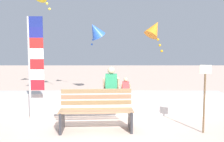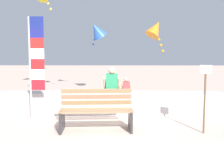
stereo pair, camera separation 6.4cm
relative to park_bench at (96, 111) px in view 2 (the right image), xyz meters
The scene contains 9 objects.
ground_plane 0.44m from the park_bench, 18.65° to the left, with size 40.00×40.00×0.00m, color #CBAE9C.
seawall_ledge 1.36m from the park_bench, 84.22° to the left, with size 6.58×0.54×0.59m, color beige.
park_bench is the anchor object (origin of this frame).
person_adult 1.50m from the park_bench, 76.70° to the left, with size 0.47×0.34×0.71m.
person_child 1.61m from the park_bench, 62.16° to the left, with size 0.27×0.20×0.41m.
flag_banner 2.14m from the park_bench, 153.52° to the left, with size 0.39×0.05×2.62m.
kite_orange 3.73m from the park_bench, 56.64° to the left, with size 0.82×0.76×1.11m.
kite_blue 4.69m from the park_bench, 93.96° to the left, with size 0.96×0.90×0.97m.
sign_post 2.38m from the park_bench, ahead, with size 0.24×0.06×1.47m.
Camera 2 is at (0.28, -5.34, 1.83)m, focal length 38.74 mm.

